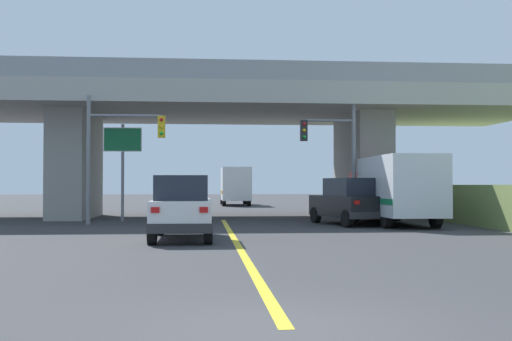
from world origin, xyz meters
TOP-DOWN VIEW (x-y plane):
  - ground at (0.00, 26.31)m, footprint 160.00×160.00m
  - overpass_bridge at (0.00, 26.31)m, footprint 33.94×10.64m
  - lane_divider_stripe at (0.00, 11.84)m, footprint 0.20×23.68m
  - suv_lead at (-1.66, 12.64)m, footprint 1.87×4.69m
  - suv_crossing at (5.35, 19.47)m, footprint 2.90×4.70m
  - box_truck at (7.30, 19.30)m, footprint 2.33×7.53m
  - traffic_signal_nearside at (5.14, 21.30)m, footprint 2.59×0.36m
  - traffic_signal_farside at (-4.84, 20.54)m, footprint 3.40×0.36m
  - highway_sign at (-4.79, 22.86)m, footprint 1.79×0.17m
  - semi_truck_distant at (1.70, 45.47)m, footprint 2.33×7.25m

SIDE VIEW (x-z plane):
  - ground at x=0.00m, z-range 0.00..0.00m
  - lane_divider_stripe at x=0.00m, z-range 0.00..0.01m
  - suv_crossing at x=5.35m, z-range 0.00..2.02m
  - suv_lead at x=-1.66m, z-range 0.00..2.02m
  - box_truck at x=7.30m, z-range 0.10..3.03m
  - semi_truck_distant at x=1.70m, z-range 0.08..3.21m
  - traffic_signal_nearside at x=5.14m, z-range 0.65..6.20m
  - highway_sign at x=-4.79m, z-range 1.12..5.73m
  - traffic_signal_farside at x=-4.84m, z-range 0.70..6.33m
  - overpass_bridge at x=0.00m, z-range 1.52..8.94m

